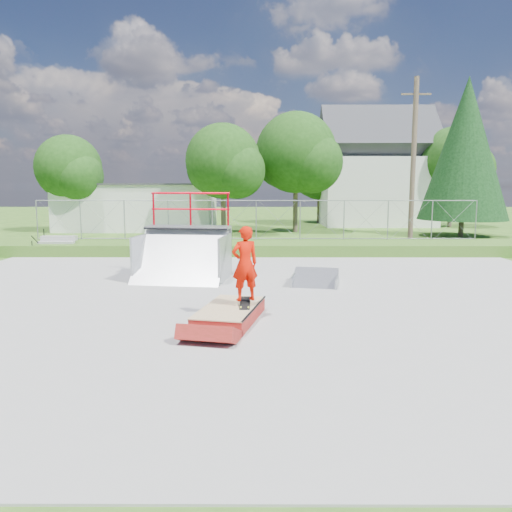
{
  "coord_description": "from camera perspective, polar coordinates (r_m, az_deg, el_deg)",
  "views": [
    {
      "loc": [
        0.07,
        -12.19,
        2.9
      ],
      "look_at": [
        0.03,
        0.74,
        1.1
      ],
      "focal_mm": 35.0,
      "sensor_mm": 36.0,
      "label": 1
    }
  ],
  "objects": [
    {
      "name": "tree_right_far",
      "position": [
        38.74,
        22.02,
        9.79
      ],
      "size": [
        5.1,
        4.8,
        7.12
      ],
      "color": "brown",
      "rests_on": "ground"
    },
    {
      "name": "chain_link_fence",
      "position": [
        22.74,
        0.01,
        4.14
      ],
      "size": [
        20.0,
        0.06,
        1.8
      ],
      "primitive_type": null,
      "color": "gray",
      "rests_on": "grass_berm"
    },
    {
      "name": "concrete_pad",
      "position": [
        12.52,
        -0.13,
        -5.37
      ],
      "size": [
        20.0,
        16.0,
        0.04
      ],
      "primitive_type": "cube",
      "color": "#9B9B98",
      "rests_on": "ground"
    },
    {
      "name": "tree_back_mid",
      "position": [
        40.38,
        7.6,
        8.9
      ],
      "size": [
        4.08,
        3.84,
        5.7
      ],
      "color": "brown",
      "rests_on": "ground"
    },
    {
      "name": "tree_left_far",
      "position": [
        34.17,
        -20.36,
        9.18
      ],
      "size": [
        4.42,
        4.16,
        6.18
      ],
      "color": "brown",
      "rests_on": "ground"
    },
    {
      "name": "skateboard",
      "position": [
        10.87,
        -1.27,
        -5.46
      ],
      "size": [
        0.22,
        0.79,
        0.13
      ],
      "primitive_type": "cube",
      "rotation": [
        0.14,
        0.0,
        -0.0
      ],
      "color": "black",
      "rests_on": "grind_box"
    },
    {
      "name": "ground",
      "position": [
        12.53,
        -0.13,
        -5.46
      ],
      "size": [
        120.0,
        120.0,
        0.0
      ],
      "primitive_type": "plane",
      "color": "#2E5919",
      "rests_on": "ground"
    },
    {
      "name": "conifer_tree",
      "position": [
        31.61,
        22.82,
        11.22
      ],
      "size": [
        5.04,
        5.04,
        9.1
      ],
      "color": "brown",
      "rests_on": "ground"
    },
    {
      "name": "skater",
      "position": [
        10.72,
        -1.28,
        -1.25
      ],
      "size": [
        0.69,
        0.57,
        1.62
      ],
      "primitive_type": "imported",
      "rotation": [
        0.0,
        0.0,
        3.51
      ],
      "color": "red",
      "rests_on": "grind_box"
    },
    {
      "name": "tree_left_near",
      "position": [
        30.11,
        -3.34,
        10.46
      ],
      "size": [
        4.76,
        4.48,
        6.65
      ],
      "color": "brown",
      "rests_on": "ground"
    },
    {
      "name": "gable_house",
      "position": [
        39.23,
        13.52,
        9.08
      ],
      "size": [
        8.4,
        6.08,
        8.94
      ],
      "color": "silver",
      "rests_on": "ground"
    },
    {
      "name": "quarter_pipe",
      "position": [
        15.53,
        -8.49,
        2.14
      ],
      "size": [
        2.98,
        2.62,
        2.71
      ],
      "primitive_type": null,
      "rotation": [
        0.0,
        0.0,
        -0.13
      ],
      "color": "#A1A4A9",
      "rests_on": "concrete_pad"
    },
    {
      "name": "concrete_stairs",
      "position": [
        22.71,
        -21.98,
        1.03
      ],
      "size": [
        1.5,
        1.6,
        0.8
      ],
      "primitive_type": null,
      "color": "#9B9B98",
      "rests_on": "ground"
    },
    {
      "name": "utility_building_flat",
      "position": [
        35.15,
        -13.14,
        5.44
      ],
      "size": [
        10.0,
        6.0,
        3.0
      ],
      "primitive_type": "cube",
      "color": "silver",
      "rests_on": "ground"
    },
    {
      "name": "flat_bank_ramp",
      "position": [
        14.84,
        6.77,
        -2.6
      ],
      "size": [
        1.57,
        1.64,
        0.41
      ],
      "primitive_type": null,
      "rotation": [
        0.0,
        0.0,
        -0.2
      ],
      "color": "#A1A4A9",
      "rests_on": "concrete_pad"
    },
    {
      "name": "utility_pole",
      "position": [
        25.33,
        17.53,
        10.05
      ],
      "size": [
        0.24,
        0.24,
        8.0
      ],
      "primitive_type": "cylinder",
      "color": "brown",
      "rests_on": "ground"
    },
    {
      "name": "grind_box",
      "position": [
        10.84,
        -3.0,
        -6.68
      ],
      "size": [
        1.56,
        2.46,
        0.34
      ],
      "rotation": [
        0.0,
        0.0,
        -0.21
      ],
      "color": "maroon",
      "rests_on": "concrete_pad"
    },
    {
      "name": "tree_center",
      "position": [
        32.17,
        5.13,
        11.36
      ],
      "size": [
        5.44,
        5.12,
        7.6
      ],
      "color": "brown",
      "rests_on": "ground"
    },
    {
      "name": "grass_berm",
      "position": [
        21.85,
        0.01,
        0.96
      ],
      "size": [
        24.0,
        3.0,
        0.5
      ],
      "primitive_type": "cube",
      "color": "#2E5919",
      "rests_on": "ground"
    }
  ]
}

